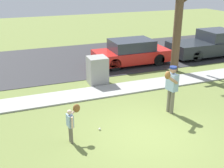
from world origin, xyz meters
TOP-DOWN VIEW (x-y plane):
  - ground_plane at (0.00, 3.50)m, footprint 48.00×48.00m
  - sidewalk_strip at (0.00, 3.60)m, footprint 36.00×1.20m
  - road_surface at (0.00, 8.60)m, footprint 36.00×6.80m
  - person_adult at (1.35, 1.03)m, footprint 0.67×0.71m
  - person_child at (-2.22, 0.48)m, footprint 0.46×0.47m
  - baseball at (-1.31, 0.78)m, footprint 0.07×0.07m
  - utility_cabinet at (-0.10, 4.64)m, footprint 0.81×0.80m
  - street_tree_near at (4.04, 4.90)m, footprint 1.85×1.88m
  - parked_hatchback_red at (2.47, 6.71)m, footprint 4.00×1.75m
  - parked_pickup_dark at (7.76, 6.66)m, footprint 5.20×1.95m

SIDE VIEW (x-z plane):
  - ground_plane at x=0.00m, z-range 0.00..0.00m
  - road_surface at x=0.00m, z-range 0.00..0.02m
  - sidewalk_strip at x=0.00m, z-range 0.00..0.06m
  - baseball at x=-1.31m, z-range 0.00..0.07m
  - utility_cabinet at x=-0.10m, z-range 0.00..1.21m
  - parked_hatchback_red at x=2.47m, z-range 0.00..1.32m
  - parked_pickup_dark at x=7.76m, z-range -0.06..1.41m
  - person_child at x=-2.22m, z-range 0.16..1.24m
  - person_adult at x=1.35m, z-range 0.21..1.90m
  - street_tree_near at x=4.04m, z-range 0.17..5.56m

